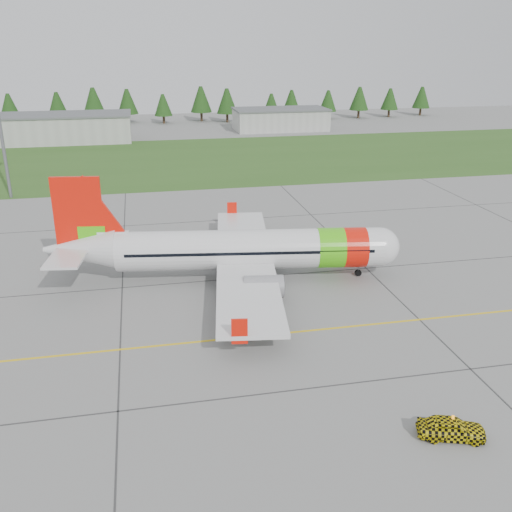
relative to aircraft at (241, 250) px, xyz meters
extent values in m
plane|color=gray|center=(3.29, -19.99, -3.05)|extent=(320.00, 320.00, 0.00)
cylinder|color=silver|center=(0.84, -0.12, 0.04)|extent=(26.22, 7.63, 3.89)
sphere|color=silver|center=(13.67, -2.02, 0.04)|extent=(3.89, 3.89, 3.89)
cone|color=silver|center=(-15.44, 2.28, 0.39)|extent=(7.48, 4.87, 3.89)
cube|color=black|center=(13.96, -2.06, 0.39)|extent=(1.96, 2.80, 0.56)
cylinder|color=#4ACA0F|center=(8.73, -1.29, 0.04)|extent=(3.15, 4.31, 3.97)
cylinder|color=red|center=(11.10, -1.64, 0.04)|extent=(2.75, 4.25, 3.97)
cube|color=silver|center=(0.35, -0.05, -1.05)|extent=(10.09, 32.38, 0.36)
cube|color=red|center=(1.67, 15.78, -0.51)|extent=(1.21, 0.35, 1.99)
cube|color=red|center=(-2.96, -15.60, -0.51)|extent=(1.21, 0.35, 1.99)
cylinder|color=gray|center=(2.63, 5.16, -1.60)|extent=(3.86, 2.60, 2.09)
cylinder|color=gray|center=(1.03, -5.70, -1.60)|extent=(3.86, 2.60, 2.09)
cube|color=red|center=(-15.25, 2.25, 3.73)|extent=(4.59, 1.02, 7.58)
cube|color=#4ACA0F|center=(-14.16, 2.09, 1.54)|extent=(2.63, 0.79, 2.39)
cube|color=silver|center=(-15.94, 2.35, 0.64)|extent=(4.83, 11.81, 0.22)
cylinder|color=slate|center=(11.69, -1.73, -2.35)|extent=(0.18, 0.18, 1.40)
cylinder|color=black|center=(11.69, -1.73, -2.71)|extent=(0.71, 0.38, 0.68)
cylinder|color=slate|center=(-0.23, 2.86, -2.10)|extent=(0.22, 0.22, 1.90)
cylinder|color=black|center=(-0.63, 2.92, -2.53)|extent=(1.09, 0.60, 1.04)
cylinder|color=slate|center=(-1.05, -2.67, -2.10)|extent=(0.22, 0.22, 1.90)
cylinder|color=black|center=(-1.44, -2.61, -2.53)|extent=(1.09, 0.60, 1.04)
imported|color=yellow|center=(7.92, -26.64, -1.05)|extent=(1.78, 1.94, 4.01)
cube|color=#30561E|center=(3.29, 62.01, -3.03)|extent=(320.00, 50.00, 0.03)
cube|color=gold|center=(3.29, -11.99, -3.04)|extent=(120.00, 0.25, 0.02)
cube|color=#A8A8A3|center=(-26.71, 90.01, -0.05)|extent=(32.00, 14.00, 6.00)
cube|color=#A8A8A3|center=(28.29, 98.01, -0.45)|extent=(24.00, 12.00, 5.20)
cylinder|color=slate|center=(-28.71, 38.01, 6.95)|extent=(0.50, 0.50, 20.00)
camera|label=1|loc=(-9.20, -51.87, 19.30)|focal=40.00mm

